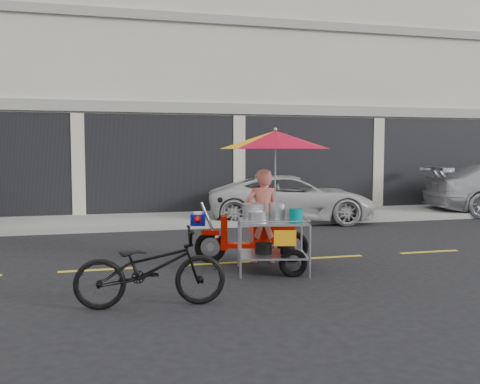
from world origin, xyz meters
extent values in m
plane|color=black|center=(0.00, 0.00, 0.00)|extent=(90.00, 90.00, 0.00)
cube|color=gray|center=(0.00, 5.50, 0.07)|extent=(45.00, 3.00, 0.15)
cube|color=beige|center=(0.00, 10.50, 4.00)|extent=(36.00, 8.00, 8.00)
cube|color=black|center=(0.00, 6.47, 1.45)|extent=(35.28, 0.06, 2.90)
cube|color=gray|center=(0.00, 6.45, 3.10)|extent=(36.00, 0.12, 0.30)
cube|color=gray|center=(0.00, 6.45, 5.60)|extent=(36.00, 0.12, 0.25)
cube|color=gold|center=(0.00, 0.00, 0.00)|extent=(42.00, 0.10, 0.01)
imported|color=silver|center=(1.01, 4.70, 0.62)|extent=(4.79, 3.04, 1.23)
imported|color=black|center=(-3.35, -2.22, 0.48)|extent=(1.85, 0.73, 0.95)
torus|color=black|center=(-2.15, 0.11, 0.26)|extent=(0.54, 0.22, 0.53)
torus|color=black|center=(-0.78, -0.19, 0.26)|extent=(0.54, 0.22, 0.53)
cylinder|color=#9EA0A5|center=(-2.15, 0.11, 0.26)|extent=(0.14, 0.08, 0.13)
cylinder|color=#9EA0A5|center=(-0.78, -0.19, 0.26)|extent=(0.14, 0.08, 0.13)
cube|color=#B00C00|center=(-2.15, 0.11, 0.51)|extent=(0.32, 0.17, 0.07)
cylinder|color=#9EA0A5|center=(-2.15, 0.11, 0.66)|extent=(0.34, 0.12, 0.76)
cube|color=#B00C00|center=(-1.92, 0.06, 0.51)|extent=(0.18, 0.34, 0.56)
cube|color=#B00C00|center=(-1.51, -0.03, 0.30)|extent=(0.79, 0.42, 0.07)
cube|color=#B00C00|center=(-1.10, -0.12, 0.51)|extent=(0.74, 0.39, 0.37)
cube|color=black|center=(-1.19, -0.10, 0.73)|extent=(0.64, 0.35, 0.09)
cylinder|color=#9EA0A5|center=(-2.04, 0.09, 0.94)|extent=(0.15, 0.51, 0.03)
sphere|color=black|center=(-1.94, 0.26, 1.05)|extent=(0.09, 0.09, 0.09)
cylinder|color=white|center=(-2.04, 0.09, 0.45)|extent=(0.13, 0.13, 0.05)
cube|color=#020881|center=(-2.35, 0.16, 0.73)|extent=(0.28, 0.25, 0.19)
cylinder|color=white|center=(-2.35, 0.16, 0.84)|extent=(0.18, 0.18, 0.05)
cone|color=#B00C00|center=(-2.38, 0.00, 0.75)|extent=(0.21, 0.24, 0.17)
torus|color=black|center=(-1.15, -1.21, 0.21)|extent=(0.44, 0.19, 0.43)
cylinder|color=#9EA0A5|center=(-1.95, -1.13, 0.40)|extent=(0.04, 0.04, 0.80)
cylinder|color=#9EA0A5|center=(-1.76, -0.31, 0.40)|extent=(0.04, 0.04, 0.80)
cylinder|color=#9EA0A5|center=(-0.94, -1.36, 0.40)|extent=(0.04, 0.04, 0.80)
cylinder|color=#9EA0A5|center=(-0.76, -0.53, 0.40)|extent=(0.04, 0.04, 0.80)
cube|color=#9EA0A5|center=(-1.35, -0.83, 0.28)|extent=(1.19, 1.05, 0.03)
cube|color=#9EA0A5|center=(-1.35, -0.83, 0.80)|extent=(1.19, 1.05, 0.04)
cylinder|color=#9EA0A5|center=(-1.44, -1.24, 0.85)|extent=(1.01, 0.25, 0.02)
cylinder|color=#9EA0A5|center=(-1.26, -0.42, 0.85)|extent=(1.01, 0.25, 0.02)
cylinder|color=#9EA0A5|center=(-1.85, -0.72, 0.85)|extent=(0.21, 0.83, 0.02)
cylinder|color=#9EA0A5|center=(-0.85, -0.95, 0.85)|extent=(0.21, 0.83, 0.02)
cylinder|color=#9EA0A5|center=(-1.26, -0.42, 0.28)|extent=(0.19, 0.69, 0.04)
cylinder|color=#9EA0A5|center=(-1.26, -0.42, 0.75)|extent=(0.19, 0.69, 0.04)
cube|color=orange|center=(-1.31, -1.30, 0.61)|extent=(0.32, 0.09, 0.23)
cylinder|color=#B7B7BC|center=(-1.58, -0.59, 0.93)|extent=(0.43, 0.43, 0.23)
cylinder|color=#B7B7BC|center=(-1.21, -0.65, 0.93)|extent=(0.33, 0.33, 0.23)
cylinder|color=#B7B7BC|center=(-0.99, -0.87, 0.89)|extent=(0.28, 0.28, 0.16)
cylinder|color=#B7B7BC|center=(-1.62, -0.95, 0.88)|extent=(0.36, 0.36, 0.14)
cylinder|color=#00726C|center=(-1.08, -1.13, 0.92)|extent=(0.25, 0.25, 0.21)
cylinder|color=black|center=(-1.49, -0.80, 0.38)|extent=(0.31, 0.31, 0.17)
cylinder|color=black|center=(-1.12, -0.88, 0.37)|extent=(0.27, 0.27, 0.15)
cylinder|color=#9EA0A5|center=(-1.29, -0.75, 1.50)|extent=(0.03, 0.03, 1.40)
sphere|color=#9EA0A5|center=(-1.29, -0.75, 2.22)|extent=(0.06, 0.06, 0.06)
imported|color=#C96454|center=(-1.28, -0.08, 0.79)|extent=(0.65, 0.50, 1.59)
camera|label=1|loc=(-3.92, -8.65, 1.89)|focal=40.00mm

